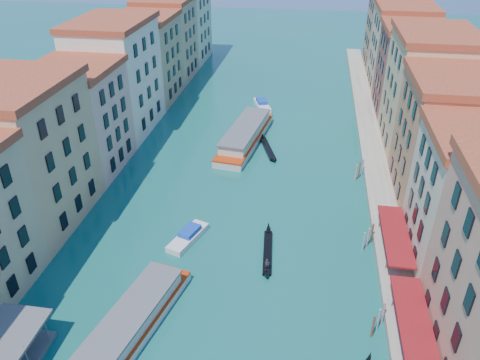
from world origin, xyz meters
name	(u,v)px	position (x,y,z in m)	size (l,w,h in m)	color
left_bank_palazzos	(104,92)	(-26.00, 64.68, 9.71)	(12.80, 128.40, 21.00)	#C6B386
right_bank_palazzos	(432,110)	(30.00, 65.00, 9.75)	(12.80, 128.40, 21.00)	#A64C3F
quay	(373,157)	(22.00, 65.00, 0.50)	(4.00, 140.00, 1.00)	gray
restaurant_awnings	(417,336)	(22.19, 23.00, 2.99)	(3.20, 44.55, 3.12)	maroon
mooring_poles_right	(376,301)	(19.10, 28.80, 1.30)	(1.44, 54.24, 3.20)	brown
vaporetto_near	(131,324)	(-6.00, 21.64, 1.26)	(8.16, 19.30, 2.80)	silver
vaporetto_far	(245,135)	(-1.05, 68.25, 1.51)	(8.16, 23.03, 3.35)	beige
gondola_fore	(268,251)	(6.53, 36.54, 0.38)	(1.77, 11.19, 2.23)	black
gondola_far	(267,147)	(3.35, 66.10, 0.35)	(4.70, 11.77, 1.72)	black
motorboat_mid	(188,236)	(-4.15, 37.81, 0.57)	(4.40, 7.43, 1.47)	silver
motorboat_far	(262,104)	(-0.02, 86.43, 0.62)	(4.81, 8.09, 1.60)	silver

